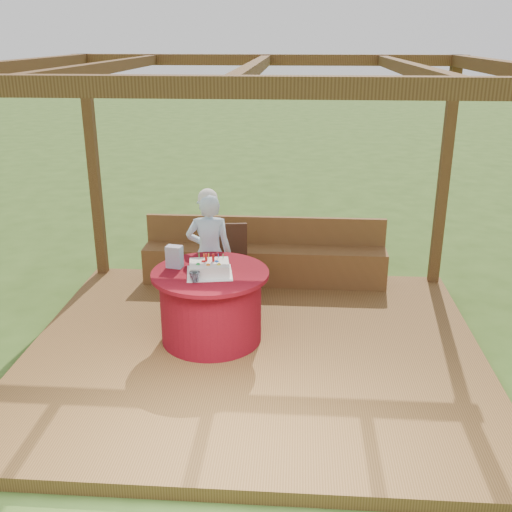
{
  "coord_description": "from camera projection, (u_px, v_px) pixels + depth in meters",
  "views": [
    {
      "loc": [
        0.4,
        -5.26,
        3.05
      ],
      "look_at": [
        0.0,
        0.25,
        1.0
      ],
      "focal_mm": 42.0,
      "sensor_mm": 36.0,
      "label": 1
    }
  ],
  "objects": [
    {
      "name": "elderly_woman",
      "position": [
        209.0,
        251.0,
        6.54
      ],
      "size": [
        0.53,
        0.37,
        1.41
      ],
      "color": "#A1CEEF",
      "rests_on": "deck"
    },
    {
      "name": "drinking_glass",
      "position": [
        195.0,
        277.0,
        5.63
      ],
      "size": [
        0.12,
        0.12,
        0.1
      ],
      "primitive_type": "imported",
      "rotation": [
        0.0,
        0.0,
        0.18
      ],
      "color": "white",
      "rests_on": "table"
    },
    {
      "name": "pergola",
      "position": [
        254.0,
        114.0,
        5.17
      ],
      "size": [
        4.5,
        4.0,
        2.72
      ],
      "color": "brown",
      "rests_on": "deck"
    },
    {
      "name": "ground",
      "position": [
        254.0,
        358.0,
        6.01
      ],
      "size": [
        60.0,
        60.0,
        0.0
      ],
      "primitive_type": "plane",
      "color": "#314F1A",
      "rests_on": "ground"
    },
    {
      "name": "table",
      "position": [
        211.0,
        305.0,
        6.02
      ],
      "size": [
        1.16,
        1.16,
        0.74
      ],
      "color": "maroon",
      "rests_on": "deck"
    },
    {
      "name": "bench",
      "position": [
        264.0,
        261.0,
        7.48
      ],
      "size": [
        3.0,
        0.42,
        0.8
      ],
      "color": "brown",
      "rests_on": "deck"
    },
    {
      "name": "birthday_cake",
      "position": [
        209.0,
        268.0,
        5.82
      ],
      "size": [
        0.5,
        0.5,
        0.19
      ],
      "color": "white",
      "rests_on": "table"
    },
    {
      "name": "deck",
      "position": [
        254.0,
        353.0,
        5.99
      ],
      "size": [
        4.5,
        4.0,
        0.12
      ],
      "primitive_type": "cube",
      "color": "brown",
      "rests_on": "ground"
    },
    {
      "name": "chair",
      "position": [
        230.0,
        258.0,
        7.0
      ],
      "size": [
        0.46,
        0.46,
        0.86
      ],
      "color": "#391E12",
      "rests_on": "deck"
    },
    {
      "name": "gift_bag",
      "position": [
        174.0,
        257.0,
        5.97
      ],
      "size": [
        0.17,
        0.13,
        0.22
      ],
      "primitive_type": "cube",
      "rotation": [
        0.0,
        0.0,
        -0.2
      ],
      "color": "#CE85BA",
      "rests_on": "table"
    }
  ]
}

